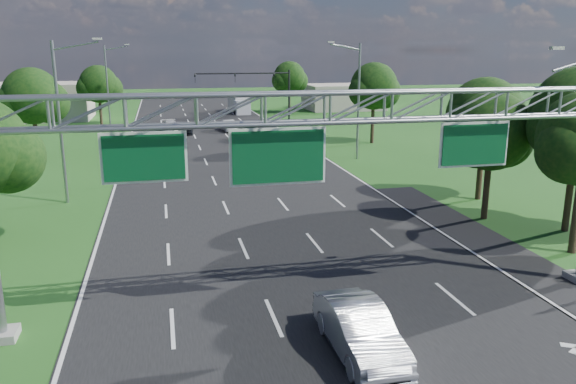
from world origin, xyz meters
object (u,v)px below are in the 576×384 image
object	(u,v)px
silver_sedan	(360,330)
box_truck	(239,103)
sign_gantry	(329,125)
traffic_signal	(262,85)

from	to	relation	value
silver_sedan	box_truck	size ratio (longest dim) A/B	0.61
sign_gantry	traffic_signal	xyz separation A→B (m)	(7.15, 53.00, -1.72)
sign_gantry	traffic_signal	distance (m)	53.51
sign_gantry	box_truck	distance (m)	69.20
silver_sedan	box_truck	world-z (taller)	box_truck
sign_gantry	traffic_signal	world-z (taller)	sign_gantry
box_truck	silver_sedan	bearing A→B (deg)	-100.50
traffic_signal	box_truck	distance (m)	16.16
traffic_signal	silver_sedan	xyz separation A→B (m)	(-7.08, -56.48, -4.36)
sign_gantry	traffic_signal	bearing A→B (deg)	82.32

